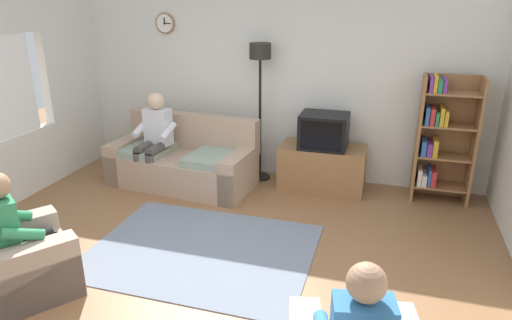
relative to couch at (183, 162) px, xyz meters
name	(u,v)px	position (x,y,z in m)	size (l,w,h in m)	color
ground_plane	(205,271)	(1.07, -1.85, -0.31)	(12.00, 12.00, 0.00)	#8C603D
back_wall_assembly	(277,79)	(1.07, 0.81, 1.04)	(6.20, 0.17, 2.70)	silver
couch	(183,162)	(0.00, 0.00, 0.00)	(1.97, 1.04, 0.90)	tan
tv_stand	(322,167)	(1.81, 0.40, -0.02)	(1.10, 0.56, 0.58)	olive
tv	(324,131)	(1.81, 0.38, 0.48)	(0.60, 0.49, 0.44)	black
bookshelf	(441,138)	(3.21, 0.47, 0.49)	(0.68, 0.36, 1.56)	olive
floor_lamp	(260,74)	(0.92, 0.50, 1.14)	(0.28, 0.28, 1.85)	black
armchair_near_window	(12,264)	(-0.35, -2.63, -0.02)	(1.16, 1.18, 0.90)	tan
area_rug	(202,250)	(0.91, -1.53, -0.31)	(2.20, 1.70, 0.01)	slate
person_on_couch	(154,135)	(-0.35, -0.11, 0.39)	(0.54, 0.56, 1.24)	silver
person_in_left_armchair	(17,228)	(-0.30, -2.56, 0.29)	(0.62, 0.64, 1.12)	#338C59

